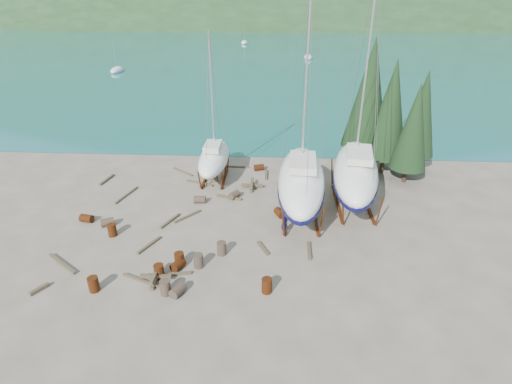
# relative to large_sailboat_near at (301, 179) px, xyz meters

# --- Properties ---
(ground) EXTENTS (600.00, 600.00, 0.00)m
(ground) POSITION_rel_large_sailboat_near_xyz_m (-4.71, -3.91, -2.83)
(ground) COLOR #5D5649
(ground) RESTS_ON ground
(bay_water) EXTENTS (700.00, 700.00, 0.00)m
(bay_water) POSITION_rel_large_sailboat_near_xyz_m (-4.71, 311.09, -2.83)
(bay_water) COLOR #166E72
(bay_water) RESTS_ON ground
(far_hill) EXTENTS (800.00, 360.00, 110.00)m
(far_hill) POSITION_rel_large_sailboat_near_xyz_m (-4.71, 316.09, -2.83)
(far_hill) COLOR #1E371B
(far_hill) RESTS_ON ground
(far_house_left) EXTENTS (6.60, 5.60, 5.60)m
(far_house_left) POSITION_rel_large_sailboat_near_xyz_m (-64.71, 186.09, 0.09)
(far_house_left) COLOR beige
(far_house_left) RESTS_ON ground
(far_house_center) EXTENTS (6.60, 5.60, 5.60)m
(far_house_center) POSITION_rel_large_sailboat_near_xyz_m (-24.71, 186.09, 0.09)
(far_house_center) COLOR beige
(far_house_center) RESTS_ON ground
(far_house_right) EXTENTS (6.60, 5.60, 5.60)m
(far_house_right) POSITION_rel_large_sailboat_near_xyz_m (25.29, 186.09, 0.09)
(far_house_right) COLOR beige
(far_house_right) RESTS_ON ground
(cypress_near_right) EXTENTS (3.60, 3.60, 10.00)m
(cypress_near_right) POSITION_rel_large_sailboat_near_xyz_m (7.79, 8.09, 2.96)
(cypress_near_right) COLOR black
(cypress_near_right) RESTS_ON ground
(cypress_mid_right) EXTENTS (3.06, 3.06, 8.50)m
(cypress_mid_right) POSITION_rel_large_sailboat_near_xyz_m (9.29, 6.09, 2.09)
(cypress_mid_right) COLOR black
(cypress_mid_right) RESTS_ON ground
(cypress_back_left) EXTENTS (4.14, 4.14, 11.50)m
(cypress_back_left) POSITION_rel_large_sailboat_near_xyz_m (6.29, 10.09, 3.83)
(cypress_back_left) COLOR black
(cypress_back_left) RESTS_ON ground
(cypress_far_right) EXTENTS (3.24, 3.24, 9.00)m
(cypress_far_right) POSITION_rel_large_sailboat_near_xyz_m (10.79, 9.09, 2.38)
(cypress_far_right) COLOR black
(cypress_far_right) RESTS_ON ground
(moored_boat_left) EXTENTS (2.00, 5.00, 6.05)m
(moored_boat_left) POSITION_rel_large_sailboat_near_xyz_m (-34.71, 56.09, -2.44)
(moored_boat_left) COLOR white
(moored_boat_left) RESTS_ON ground
(moored_boat_mid) EXTENTS (2.00, 5.00, 6.05)m
(moored_boat_mid) POSITION_rel_large_sailboat_near_xyz_m (5.29, 76.09, -2.44)
(moored_boat_mid) COLOR white
(moored_boat_mid) RESTS_ON ground
(moored_boat_far) EXTENTS (2.00, 5.00, 6.05)m
(moored_boat_far) POSITION_rel_large_sailboat_near_xyz_m (-12.71, 106.09, -2.44)
(moored_boat_far) COLOR white
(moored_boat_far) RESTS_ON ground
(large_sailboat_near) EXTENTS (3.79, 11.29, 17.57)m
(large_sailboat_near) POSITION_rel_large_sailboat_near_xyz_m (0.00, 0.00, 0.00)
(large_sailboat_near) COLOR white
(large_sailboat_near) RESTS_ON ground
(large_sailboat_far) EXTENTS (4.86, 11.41, 17.48)m
(large_sailboat_far) POSITION_rel_large_sailboat_near_xyz_m (4.11, 1.66, 0.03)
(large_sailboat_far) COLOR white
(large_sailboat_far) RESTS_ON ground
(small_sailboat_shore) EXTENTS (2.51, 7.63, 12.14)m
(small_sailboat_shore) POSITION_rel_large_sailboat_near_xyz_m (-7.15, 5.73, -0.83)
(small_sailboat_shore) COLOR white
(small_sailboat_shore) RESTS_ON ground
(worker) EXTENTS (0.53, 0.71, 1.77)m
(worker) POSITION_rel_large_sailboat_near_xyz_m (-1.14, -2.74, -1.95)
(worker) COLOR #121450
(worker) RESTS_ON ground
(drum_0) EXTENTS (0.58, 0.58, 0.88)m
(drum_0) POSITION_rel_large_sailboat_near_xyz_m (-11.65, -9.17, -2.39)
(drum_0) COLOR #633510
(drum_0) RESTS_ON ground
(drum_1) EXTENTS (0.89, 1.04, 0.58)m
(drum_1) POSITION_rel_large_sailboat_near_xyz_m (-6.97, -9.24, -2.54)
(drum_1) COLOR #2D2823
(drum_1) RESTS_ON ground
(drum_2) EXTENTS (0.98, 0.74, 0.58)m
(drum_2) POSITION_rel_large_sailboat_near_xyz_m (-15.24, -2.03, -2.54)
(drum_2) COLOR #633510
(drum_2) RESTS_ON ground
(drum_4) EXTENTS (1.01, 0.82, 0.58)m
(drum_4) POSITION_rel_large_sailboat_near_xyz_m (-3.38, 7.86, -2.54)
(drum_4) COLOR #633510
(drum_4) RESTS_ON ground
(drum_5) EXTENTS (0.58, 0.58, 0.88)m
(drum_5) POSITION_rel_large_sailboat_near_xyz_m (-6.28, -6.75, -2.39)
(drum_5) COLOR #2D2823
(drum_5) RESTS_ON ground
(drum_6) EXTENTS (0.90, 1.04, 0.58)m
(drum_6) POSITION_rel_large_sailboat_near_xyz_m (-1.47, -0.48, -2.54)
(drum_6) COLOR #633510
(drum_6) RESTS_ON ground
(drum_7) EXTENTS (0.58, 0.58, 0.88)m
(drum_7) POSITION_rel_large_sailboat_near_xyz_m (-2.15, -8.75, -2.39)
(drum_7) COLOR #633510
(drum_7) RESTS_ON ground
(drum_8) EXTENTS (0.58, 0.58, 0.88)m
(drum_8) POSITION_rel_large_sailboat_near_xyz_m (-12.72, -3.68, -2.39)
(drum_8) COLOR #633510
(drum_8) RESTS_ON ground
(drum_9) EXTENTS (0.90, 0.61, 0.58)m
(drum_9) POSITION_rel_large_sailboat_near_xyz_m (-7.69, 1.27, -2.54)
(drum_9) COLOR #2D2823
(drum_9) RESTS_ON ground
(drum_10) EXTENTS (0.58, 0.58, 0.88)m
(drum_10) POSITION_rel_large_sailboat_near_xyz_m (-7.46, -6.67, -2.39)
(drum_10) COLOR #633510
(drum_10) RESTS_ON ground
(drum_11) EXTENTS (0.98, 1.05, 0.58)m
(drum_11) POSITION_rel_large_sailboat_near_xyz_m (-5.09, 2.19, -2.54)
(drum_11) COLOR #2D2823
(drum_11) RESTS_ON ground
(drum_12) EXTENTS (0.90, 1.04, 0.58)m
(drum_12) POSITION_rel_large_sailboat_near_xyz_m (-7.48, -7.00, -2.54)
(drum_12) COLOR #633510
(drum_12) RESTS_ON ground
(drum_13) EXTENTS (0.58, 0.58, 0.88)m
(drum_13) POSITION_rel_large_sailboat_near_xyz_m (-8.36, -7.88, -2.39)
(drum_13) COLOR #633510
(drum_13) RESTS_ON ground
(drum_15) EXTENTS (1.05, 0.91, 0.58)m
(drum_15) POSITION_rel_large_sailboat_near_xyz_m (-13.56, -2.45, -2.54)
(drum_15) COLOR #2D2823
(drum_15) RESTS_ON ground
(drum_16) EXTENTS (0.58, 0.58, 0.88)m
(drum_16) POSITION_rel_large_sailboat_near_xyz_m (-7.64, -9.24, -2.39)
(drum_16) COLOR #2D2823
(drum_16) RESTS_ON ground
(drum_17) EXTENTS (0.58, 0.58, 0.88)m
(drum_17) POSITION_rel_large_sailboat_near_xyz_m (-5.08, -5.40, -2.39)
(drum_17) COLOR #2D2823
(drum_17) RESTS_ON ground
(timber_0) EXTENTS (2.14, 1.73, 0.14)m
(timber_0) POSITION_rel_large_sailboat_near_xyz_m (-10.30, 6.98, -2.76)
(timber_0) COLOR brown
(timber_0) RESTS_ON ground
(timber_1) EXTENTS (0.22, 1.86, 0.19)m
(timber_1) POSITION_rel_large_sailboat_near_xyz_m (0.42, -4.85, -2.73)
(timber_1) COLOR brown
(timber_1) RESTS_ON ground
(timber_2) EXTENTS (0.56, 2.13, 0.19)m
(timber_2) POSITION_rel_large_sailboat_near_xyz_m (-16.54, 4.87, -2.74)
(timber_2) COLOR brown
(timber_2) RESTS_ON ground
(timber_3) EXTENTS (3.07, 1.41, 0.15)m
(timber_3) POSITION_rel_large_sailboat_near_xyz_m (-9.00, -8.42, -2.76)
(timber_3) COLOR brown
(timber_3) RESTS_ON ground
(timber_4) EXTENTS (1.03, 2.05, 0.17)m
(timber_4) POSITION_rel_large_sailboat_near_xyz_m (-9.29, -1.72, -2.74)
(timber_4) COLOR brown
(timber_4) RESTS_ON ground
(timber_5) EXTENTS (2.54, 0.68, 0.16)m
(timber_5) POSITION_rel_large_sailboat_near_xyz_m (-7.85, -7.69, -2.75)
(timber_5) COLOR brown
(timber_5) RESTS_ON ground
(timber_6) EXTENTS (0.21, 1.86, 0.19)m
(timber_6) POSITION_rel_large_sailboat_near_xyz_m (-2.68, 6.67, -2.73)
(timber_6) COLOR brown
(timber_6) RESTS_ON ground
(timber_7) EXTENTS (0.85, 1.43, 0.17)m
(timber_7) POSITION_rel_large_sailboat_near_xyz_m (-2.53, -4.71, -2.74)
(timber_7) COLOR brown
(timber_7) RESTS_ON ground
(timber_8) EXTENTS (2.08, 0.76, 0.19)m
(timber_8) POSITION_rel_large_sailboat_near_xyz_m (-5.49, 2.10, -2.74)
(timber_8) COLOR brown
(timber_8) RESTS_ON ground
(timber_9) EXTENTS (2.77, 0.29, 0.15)m
(timber_9) POSITION_rel_large_sailboat_near_xyz_m (-5.74, 8.39, -2.76)
(timber_9) COLOR brown
(timber_9) RESTS_ON ground
(timber_10) EXTENTS (2.48, 1.10, 0.16)m
(timber_10) POSITION_rel_large_sailboat_near_xyz_m (-8.32, 4.66, -2.75)
(timber_10) COLOR brown
(timber_10) RESTS_ON ground
(timber_11) EXTENTS (1.65, 1.91, 0.15)m
(timber_11) POSITION_rel_large_sailboat_near_xyz_m (-8.17, -0.98, -2.75)
(timber_11) COLOR brown
(timber_11) RESTS_ON ground
(timber_12) EXTENTS (1.06, 2.00, 0.17)m
(timber_12) POSITION_rel_large_sailboat_near_xyz_m (-9.89, -4.80, -2.75)
(timber_12) COLOR brown
(timber_12) RESTS_ON ground
(timber_13) EXTENTS (0.76, 1.03, 0.22)m
(timber_13) POSITION_rel_large_sailboat_near_xyz_m (-14.68, -9.36, -2.72)
(timber_13) COLOR brown
(timber_13) RESTS_ON ground
(timber_14) EXTENTS (2.48, 1.85, 0.18)m
(timber_14) POSITION_rel_large_sailboat_near_xyz_m (-14.56, -7.03, -2.74)
(timber_14) COLOR brown
(timber_14) RESTS_ON ground
(timber_15) EXTENTS (0.92, 2.99, 0.15)m
(timber_15) POSITION_rel_large_sailboat_near_xyz_m (-13.81, 2.12, -2.76)
(timber_15) COLOR brown
(timber_15) RESTS_ON ground
(timber_pile_fore) EXTENTS (1.80, 1.80, 0.60)m
(timber_pile_fore) POSITION_rel_large_sailboat_near_xyz_m (-8.49, -8.15, -2.53)
(timber_pile_fore) COLOR brown
(timber_pile_fore) RESTS_ON ground
(timber_pile_aft) EXTENTS (1.80, 1.80, 0.60)m
(timber_pile_aft) POSITION_rel_large_sailboat_near_xyz_m (-3.79, 4.05, -2.53)
(timber_pile_aft) COLOR brown
(timber_pile_aft) RESTS_ON ground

